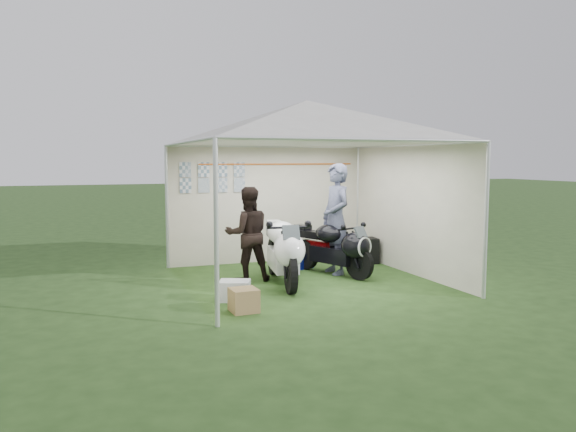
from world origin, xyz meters
The scene contains 10 objects.
ground centered at (0.00, 0.00, 0.00)m, with size 80.00×80.00×0.00m, color #213C15.
canopy_tent centered at (0.00, 0.03, 2.58)m, with size 5.66×5.66×3.00m.
motorcycle_white centered at (-0.45, -0.11, 0.59)m, with size 0.70×2.14×1.06m.
motorcycle_black centered at (0.68, 0.29, 0.51)m, with size 0.93×1.77×0.92m.
paddock_stand centered at (0.36, 1.08, 0.14)m, with size 0.38×0.24×0.29m, color #1724CF.
person_dark_jacket centered at (-0.90, 0.41, 0.79)m, with size 0.77×0.60×1.59m, color black.
person_blue_jacket centered at (0.74, 0.42, 0.99)m, with size 0.72×0.47×1.97m, color slate.
equipment_box centered at (1.70, 1.15, 0.25)m, with size 0.50×0.40×0.50m, color black.
crate_0 centered at (-1.46, -0.83, 0.15)m, with size 0.44×0.34×0.29m, color #B1B4BA.
crate_1 centered at (-1.51, -1.46, 0.16)m, with size 0.35×0.35×0.31m, color olive.
Camera 1 is at (-3.54, -8.58, 2.04)m, focal length 35.00 mm.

